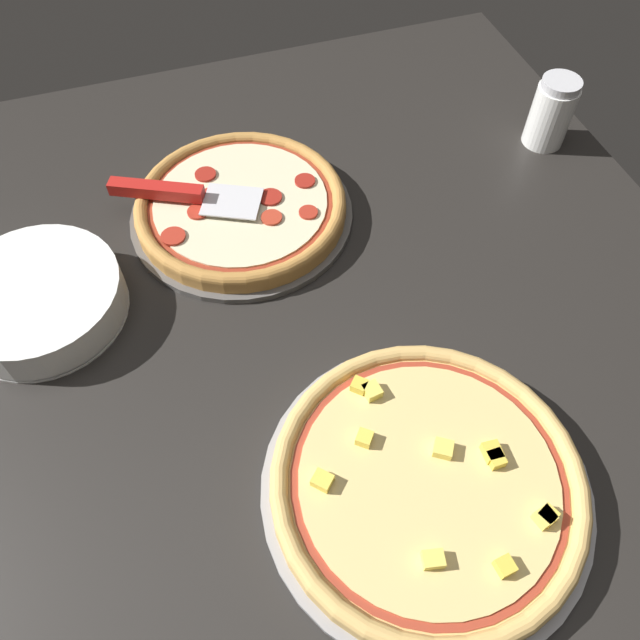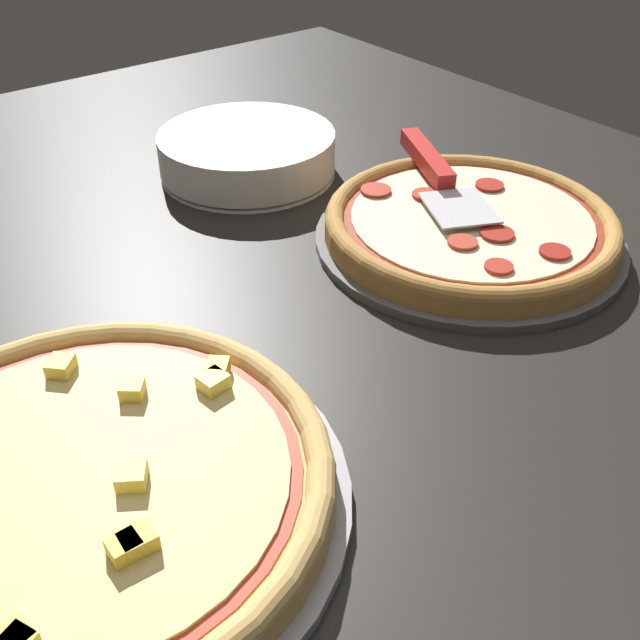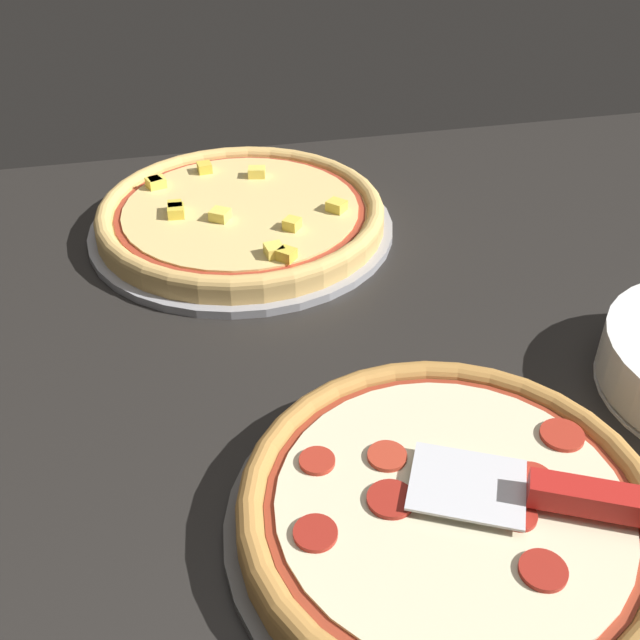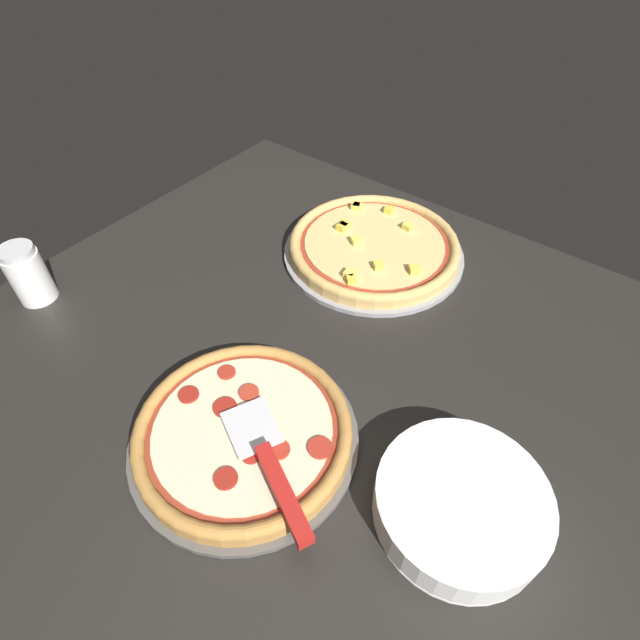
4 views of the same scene
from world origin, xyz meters
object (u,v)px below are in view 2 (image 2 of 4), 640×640
at_px(pizza_back, 83,483).
at_px(serving_spatula, 432,166).
at_px(plate_stack, 247,154).
at_px(pizza_front, 470,223).

height_order(pizza_back, serving_spatula, serving_spatula).
relative_size(pizza_back, plate_stack, 1.56).
bearing_deg(pizza_front, plate_stack, 16.99).
bearing_deg(serving_spatula, pizza_front, 160.15).
xyz_separation_m(pizza_front, plate_stack, (0.30, 0.09, 0.00)).
bearing_deg(pizza_back, pizza_front, -79.43).
relative_size(pizza_back, serving_spatula, 1.58).
bearing_deg(pizza_front, serving_spatula, -19.85).
distance_m(pizza_back, serving_spatula, 0.56).
relative_size(pizza_front, pizza_back, 0.91).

